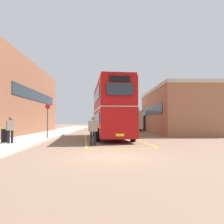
% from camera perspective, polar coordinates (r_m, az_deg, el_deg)
% --- Properties ---
extents(ground_plane, '(135.60, 135.60, 0.00)m').
position_cam_1_polar(ground_plane, '(24.22, -1.11, -5.87)').
color(ground_plane, '#846651').
extents(sidewalk_left, '(4.00, 57.60, 0.14)m').
position_cam_1_polar(sidewalk_left, '(27.34, -14.96, -5.23)').
color(sidewalk_left, '#B2ADA3').
rests_on(sidewalk_left, ground).
extents(brick_building_left, '(6.41, 18.47, 7.89)m').
position_cam_1_polar(brick_building_left, '(28.14, -24.78, 2.89)').
color(brick_building_left, brown).
rests_on(brick_building_left, ground).
extents(depot_building_right, '(7.50, 15.10, 5.44)m').
position_cam_1_polar(depot_building_right, '(29.38, 17.05, 0.19)').
color(depot_building_right, '#9E6647').
rests_on(depot_building_right, ground).
extents(double_decker_bus, '(3.55, 10.50, 4.75)m').
position_cam_1_polar(double_decker_bus, '(19.45, -0.37, 0.63)').
color(double_decker_bus, black).
rests_on(double_decker_bus, ground).
extents(single_deck_bus, '(3.36, 9.66, 3.02)m').
position_cam_1_polar(single_deck_bus, '(36.59, 4.27, -2.05)').
color(single_deck_bus, black).
rests_on(single_deck_bus, ground).
extents(pedestrian_boarding, '(0.57, 0.37, 1.79)m').
position_cam_1_polar(pedestrian_boarding, '(13.92, -4.90, -4.27)').
color(pedestrian_boarding, black).
rests_on(pedestrian_boarding, ground).
extents(pedestrian_waiting_near, '(0.49, 0.48, 1.65)m').
position_cam_1_polar(pedestrian_waiting_near, '(15.29, -24.55, -3.75)').
color(pedestrian_waiting_near, black).
rests_on(pedestrian_waiting_near, sidewalk_left).
extents(litter_bin, '(0.52, 0.52, 0.90)m').
position_cam_1_polar(litter_bin, '(16.08, -25.68, -5.41)').
color(litter_bin, black).
rests_on(litter_bin, sidewalk_left).
extents(bus_stop_sign, '(0.43, 0.16, 2.77)m').
position_cam_1_polar(bus_stop_sign, '(18.84, -16.18, -1.35)').
color(bus_stop_sign, '#4C4C51').
rests_on(bus_stop_sign, sidewalk_left).
extents(bay_marking_yellow, '(5.38, 12.70, 0.01)m').
position_cam_1_polar(bay_marking_yellow, '(17.58, 0.04, -7.26)').
color(bay_marking_yellow, gold).
rests_on(bay_marking_yellow, ground).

